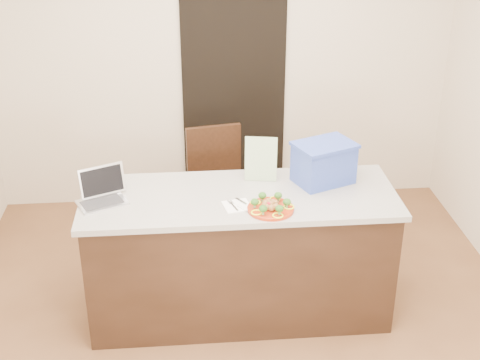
{
  "coord_description": "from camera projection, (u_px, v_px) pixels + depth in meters",
  "views": [
    {
      "loc": [
        -0.33,
        -3.59,
        2.93
      ],
      "look_at": [
        -0.0,
        0.2,
        1.05
      ],
      "focal_mm": 50.0,
      "sensor_mm": 36.0,
      "label": 1
    }
  ],
  "objects": [
    {
      "name": "napkin",
      "position": [
        237.0,
        206.0,
        4.2
      ],
      "size": [
        0.19,
        0.19,
        0.01
      ],
      "primitive_type": "cube",
      "rotation": [
        0.0,
        0.0,
        0.2
      ],
      "color": "white",
      "rests_on": "island"
    },
    {
      "name": "pepper_rings",
      "position": [
        271.0,
        207.0,
        4.15
      ],
      "size": [
        0.28,
        0.29,
        0.01
      ],
      "color": "#EDF419",
      "rests_on": "plate"
    },
    {
      "name": "leaflet",
      "position": [
        261.0,
        159.0,
        4.48
      ],
      "size": [
        0.22,
        0.08,
        0.31
      ],
      "primitive_type": "cube",
      "rotation": [
        -0.14,
        0.0,
        -0.17
      ],
      "color": "silver",
      "rests_on": "island"
    },
    {
      "name": "meatballs",
      "position": [
        270.0,
        205.0,
        4.14
      ],
      "size": [
        0.11,
        0.12,
        0.04
      ],
      "color": "brown",
      "rests_on": "plate"
    },
    {
      "name": "laptop",
      "position": [
        102.0,
        192.0,
        4.26
      ],
      "size": [
        0.36,
        0.34,
        0.21
      ],
      "rotation": [
        0.0,
        0.0,
        0.43
      ],
      "color": "silver",
      "rests_on": "island"
    },
    {
      "name": "blue_box",
      "position": [
        324.0,
        163.0,
        4.46
      ],
      "size": [
        0.46,
        0.41,
        0.28
      ],
      "rotation": [
        0.0,
        0.0,
        0.4
      ],
      "color": "#2B419C",
      "rests_on": "island"
    },
    {
      "name": "yogurt_bottle",
      "position": [
        269.0,
        208.0,
        4.13
      ],
      "size": [
        0.03,
        0.03,
        0.06
      ],
      "rotation": [
        0.0,
        0.0,
        -0.18
      ],
      "color": "white",
      "rests_on": "island"
    },
    {
      "name": "room_shell",
      "position": [
        243.0,
        106.0,
        3.81
      ],
      "size": [
        4.0,
        4.0,
        4.0
      ],
      "color": "white",
      "rests_on": "ground"
    },
    {
      "name": "broccoli",
      "position": [
        271.0,
        202.0,
        4.14
      ],
      "size": [
        0.25,
        0.23,
        0.04
      ],
      "color": "#1D4713",
      "rests_on": "plate"
    },
    {
      "name": "doorway",
      "position": [
        234.0,
        96.0,
        5.86
      ],
      "size": [
        0.9,
        0.02,
        2.0
      ],
      "primitive_type": "cube",
      "color": "black",
      "rests_on": "ground"
    },
    {
      "name": "knife",
      "position": [
        242.0,
        206.0,
        4.19
      ],
      "size": [
        0.07,
        0.18,
        0.01
      ],
      "rotation": [
        0.0,
        0.0,
        0.59
      ],
      "color": "white",
      "rests_on": "napkin"
    },
    {
      "name": "island",
      "position": [
        239.0,
        254.0,
        4.55
      ],
      "size": [
        2.06,
        0.76,
        0.92
      ],
      "color": "black",
      "rests_on": "ground"
    },
    {
      "name": "ground",
      "position": [
        243.0,
        332.0,
        4.53
      ],
      "size": [
        4.0,
        4.0,
        0.0
      ],
      "primitive_type": "plane",
      "color": "brown",
      "rests_on": "ground"
    },
    {
      "name": "plate",
      "position": [
        271.0,
        208.0,
        4.16
      ],
      "size": [
        0.29,
        0.29,
        0.02
      ],
      "rotation": [
        0.0,
        0.0,
        0.11
      ],
      "color": "#9C290E",
      "rests_on": "island"
    },
    {
      "name": "chair",
      "position": [
        215.0,
        181.0,
        5.33
      ],
      "size": [
        0.51,
        0.51,
        0.99
      ],
      "rotation": [
        0.0,
        0.0,
        0.17
      ],
      "color": "black",
      "rests_on": "ground"
    },
    {
      "name": "fork",
      "position": [
        234.0,
        205.0,
        4.21
      ],
      "size": [
        0.05,
        0.15,
        0.0
      ],
      "rotation": [
        0.0,
        0.0,
        0.32
      ],
      "color": "#ACADB0",
      "rests_on": "napkin"
    }
  ]
}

